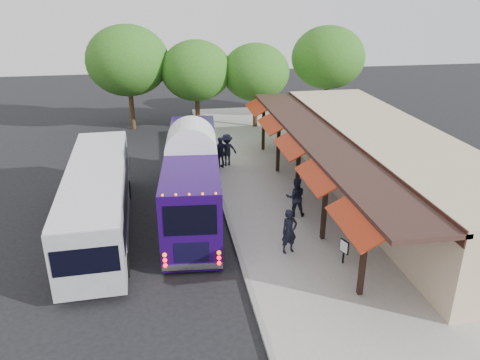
{
  "coord_description": "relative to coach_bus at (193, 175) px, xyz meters",
  "views": [
    {
      "loc": [
        -2.71,
        -16.83,
        10.29
      ],
      "look_at": [
        0.74,
        3.29,
        1.8
      ],
      "focal_mm": 35.0,
      "sensor_mm": 36.0,
      "label": 1
    }
  ],
  "objects": [
    {
      "name": "sign_board",
      "position": [
        5.41,
        -5.93,
        -1.08
      ],
      "size": [
        0.21,
        0.45,
        1.04
      ],
      "rotation": [
        0.0,
        0.0,
        0.37
      ],
      "color": "black",
      "rests_on": "sidewalk"
    },
    {
      "name": "ped_a",
      "position": [
        3.52,
        -4.74,
        -0.83
      ],
      "size": [
        0.78,
        0.61,
        1.9
      ],
      "primitive_type": "imported",
      "rotation": [
        0.0,
        0.0,
        0.25
      ],
      "color": "black",
      "rests_on": "sidewalk"
    },
    {
      "name": "ped_b",
      "position": [
        4.7,
        -1.56,
        -0.83
      ],
      "size": [
        1.01,
        0.84,
        1.91
      ],
      "primitive_type": "imported",
      "rotation": [
        0.0,
        0.0,
        3.01
      ],
      "color": "black",
      "rests_on": "sidewalk"
    },
    {
      "name": "ground",
      "position": [
        1.45,
        -4.0,
        -1.93
      ],
      "size": [
        90.0,
        90.0,
        0.0
      ],
      "primitive_type": "plane",
      "color": "black",
      "rests_on": "ground"
    },
    {
      "name": "sidewalk",
      "position": [
        6.45,
        0.0,
        -1.86
      ],
      "size": [
        10.0,
        40.0,
        0.15
      ],
      "primitive_type": "cube",
      "color": "#9E9B93",
      "rests_on": "ground"
    },
    {
      "name": "coach_bus",
      "position": [
        0.0,
        0.0,
        0.0
      ],
      "size": [
        3.34,
        11.4,
        3.6
      ],
      "rotation": [
        0.0,
        0.0,
        -0.09
      ],
      "color": "#230755",
      "rests_on": "ground"
    },
    {
      "name": "tree_far",
      "position": [
        -3.5,
        15.22,
        3.27
      ],
      "size": [
        6.1,
        6.1,
        7.81
      ],
      "color": "#382314",
      "rests_on": "ground"
    },
    {
      "name": "station_shelter",
      "position": [
        9.83,
        0.0,
        -0.09
      ],
      "size": [
        8.15,
        20.0,
        3.6
      ],
      "color": "tan",
      "rests_on": "ground"
    },
    {
      "name": "ped_c",
      "position": [
        2.05,
        5.31,
        -0.83
      ],
      "size": [
        1.22,
        0.88,
        1.91
      ],
      "primitive_type": "imported",
      "rotation": [
        0.0,
        0.0,
        3.56
      ],
      "color": "black",
      "rests_on": "sidewalk"
    },
    {
      "name": "curb",
      "position": [
        1.5,
        0.0,
        -1.86
      ],
      "size": [
        0.2,
        40.0,
        0.16
      ],
      "primitive_type": "cube",
      "color": "gray",
      "rests_on": "ground"
    },
    {
      "name": "tree_right",
      "position": [
        12.15,
        15.72,
        3.06
      ],
      "size": [
        5.85,
        5.85,
        7.48
      ],
      "color": "#382314",
      "rests_on": "ground"
    },
    {
      "name": "tree_left",
      "position": [
        1.46,
        14.32,
        2.55
      ],
      "size": [
        5.25,
        5.25,
        6.73
      ],
      "color": "#382314",
      "rests_on": "ground"
    },
    {
      "name": "ped_d",
      "position": [
        2.48,
        5.71,
        -0.8
      ],
      "size": [
        1.4,
        0.99,
        1.96
      ],
      "primitive_type": "imported",
      "rotation": [
        0.0,
        0.0,
        3.37
      ],
      "color": "black",
      "rests_on": "sidewalk"
    },
    {
      "name": "tree_mid",
      "position": [
        5.88,
        13.89,
        2.37
      ],
      "size": [
        5.05,
        5.05,
        6.46
      ],
      "color": "#382314",
      "rests_on": "ground"
    },
    {
      "name": "city_bus",
      "position": [
        -4.28,
        -1.29,
        -0.26
      ],
      "size": [
        2.87,
        11.35,
        3.03
      ],
      "rotation": [
        0.0,
        0.0,
        0.04
      ],
      "color": "gray",
      "rests_on": "ground"
    }
  ]
}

